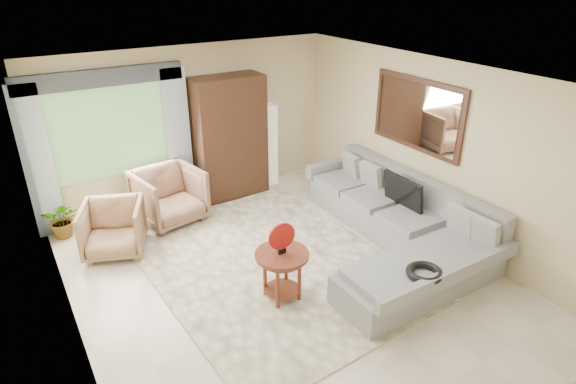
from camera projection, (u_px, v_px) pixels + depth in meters
ground at (286, 278)px, 6.31m from camera, size 6.00×6.00×0.00m
area_rug at (270, 264)px, 6.60m from camera, size 3.20×4.15×0.02m
sectional_sofa at (398, 229)px, 6.90m from camera, size 2.30×3.46×0.90m
tv_screen at (403, 192)px, 7.02m from camera, size 0.14×0.74×0.48m
garden_hose at (425, 273)px, 5.48m from camera, size 0.43×0.43×0.09m
coffee_table at (282, 275)px, 5.79m from camera, size 0.65×0.65×0.65m
red_disc at (282, 236)px, 5.56m from camera, size 0.34×0.04×0.34m
armchair_left at (113, 229)px, 6.74m from camera, size 1.06×1.07×0.75m
armchair_right at (169, 196)px, 7.56m from camera, size 1.09×1.11×0.87m
potted_plant at (63, 219)px, 7.17m from camera, size 0.65×0.61×0.57m
armoire at (230, 138)px, 8.21m from camera, size 1.20×0.55×2.10m
floor_lamp at (269, 145)px, 8.77m from camera, size 0.24×0.24×1.50m
window at (109, 133)px, 7.35m from camera, size 1.80×0.04×1.40m
curtain_left at (38, 163)px, 6.88m from camera, size 0.40×0.08×2.30m
curtain_right at (178, 138)px, 7.89m from camera, size 0.40×0.08×2.30m
valance at (101, 78)px, 6.93m from camera, size 2.40×0.12×0.26m
wall_mirror at (417, 114)px, 7.01m from camera, size 0.05×1.70×1.05m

